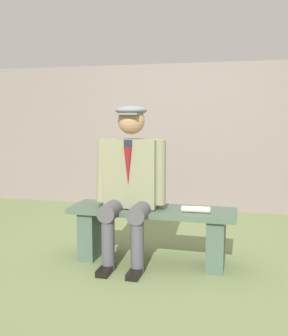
% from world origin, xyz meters
% --- Properties ---
extents(ground_plane, '(30.00, 30.00, 0.00)m').
position_xyz_m(ground_plane, '(0.00, 0.00, 0.00)').
color(ground_plane, olive).
extents(bench, '(1.44, 0.43, 0.48)m').
position_xyz_m(bench, '(0.00, 0.00, 0.31)').
color(bench, '#485C4A').
rests_on(bench, ground).
extents(seated_man, '(0.62, 0.59, 1.36)m').
position_xyz_m(seated_man, '(0.18, 0.06, 0.76)').
color(seated_man, gray).
rests_on(seated_man, ground).
extents(rolled_magazine, '(0.24, 0.07, 0.05)m').
position_xyz_m(rolled_magazine, '(-0.39, 0.07, 0.51)').
color(rolled_magazine, beige).
rests_on(rolled_magazine, bench).
extents(stadium_wall, '(12.00, 0.24, 1.97)m').
position_xyz_m(stadium_wall, '(0.00, -2.16, 0.98)').
color(stadium_wall, gray).
rests_on(stadium_wall, ground).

